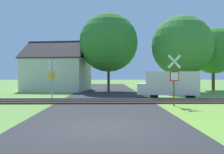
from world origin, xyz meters
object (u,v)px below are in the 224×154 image
(house, at_px, (58,73))
(tree_center, at_px, (109,43))
(tree_far, at_px, (213,51))
(mail_truck, at_px, (170,84))
(stop_sign_near, at_px, (174,77))
(crossing_sign_far, at_px, (52,76))
(tree_right, at_px, (182,46))

(house, relative_size, tree_center, 0.92)
(tree_far, bearing_deg, mail_truck, -127.95)
(house, relative_size, tree_far, 1.07)
(stop_sign_near, distance_m, mail_truck, 5.03)
(tree_center, bearing_deg, tree_far, 8.16)
(tree_far, relative_size, mail_truck, 1.52)
(stop_sign_near, xyz_separation_m, mail_truck, (0.94, 4.91, -0.58))
(stop_sign_near, relative_size, mail_truck, 0.63)
(mail_truck, bearing_deg, tree_far, -26.58)
(tree_far, xyz_separation_m, mail_truck, (-8.05, -10.33, -3.72))
(stop_sign_near, height_order, crossing_sign_far, stop_sign_near)
(stop_sign_near, relative_size, crossing_sign_far, 1.00)
(tree_center, relative_size, mail_truck, 1.76)
(crossing_sign_far, height_order, tree_far, tree_far)
(tree_right, distance_m, mail_truck, 8.68)
(tree_right, bearing_deg, crossing_sign_far, -151.36)
(crossing_sign_far, height_order, tree_center, tree_center)
(tree_far, xyz_separation_m, tree_right, (-4.91, -3.26, 0.21))
(stop_sign_near, bearing_deg, house, -62.47)
(house, relative_size, mail_truck, 1.62)
(crossing_sign_far, xyz_separation_m, tree_right, (12.88, 7.03, 3.30))
(house, bearing_deg, crossing_sign_far, -72.55)
(house, distance_m, mail_truck, 15.42)
(mail_truck, bearing_deg, house, 58.88)
(stop_sign_near, relative_size, house, 0.39)
(house, xyz_separation_m, tree_center, (6.30, -1.95, 3.55))
(crossing_sign_far, distance_m, house, 10.48)
(crossing_sign_far, bearing_deg, house, 95.31)
(stop_sign_near, bearing_deg, tree_far, -127.23)
(crossing_sign_far, relative_size, mail_truck, 0.63)
(tree_right, relative_size, mail_truck, 1.66)
(house, height_order, tree_far, tree_far)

